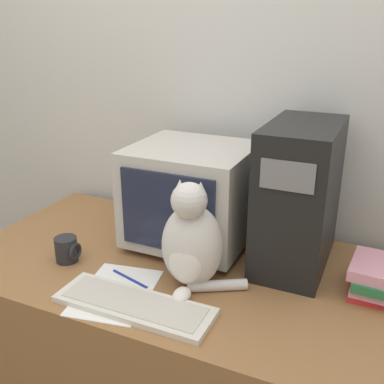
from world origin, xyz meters
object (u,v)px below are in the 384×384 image
at_px(mug, 67,249).
at_px(computer_tower, 299,196).
at_px(keyboard, 134,305).
at_px(pen, 130,279).
at_px(book_stack, 375,278).
at_px(cat, 192,243).
at_px(crt_monitor, 191,195).

bearing_deg(mug, computer_tower, 24.43).
xyz_separation_m(keyboard, pen, (-0.09, 0.12, -0.01)).
bearing_deg(book_stack, cat, -161.03).
distance_m(computer_tower, keyboard, 0.62).
distance_m(book_stack, mug, 0.99).
distance_m(pen, mug, 0.26).
xyz_separation_m(crt_monitor, keyboard, (0.02, -0.43, -0.18)).
xyz_separation_m(cat, book_stack, (0.52, 0.18, -0.09)).
bearing_deg(crt_monitor, mug, -138.01).
distance_m(crt_monitor, computer_tower, 0.38).
bearing_deg(keyboard, computer_tower, 52.18).
bearing_deg(pen, crt_monitor, 77.31).
relative_size(computer_tower, pen, 3.16).
distance_m(computer_tower, cat, 0.39).
relative_size(keyboard, cat, 1.34).
bearing_deg(mug, book_stack, 12.80).
bearing_deg(computer_tower, keyboard, -127.82).
bearing_deg(cat, book_stack, 12.54).
bearing_deg(keyboard, cat, 60.70).
bearing_deg(keyboard, mug, 158.22).
bearing_deg(mug, keyboard, -21.78).
bearing_deg(cat, mug, 178.84).
bearing_deg(book_stack, computer_tower, 159.38).
height_order(crt_monitor, book_stack, crt_monitor).
height_order(crt_monitor, keyboard, crt_monitor).
height_order(book_stack, mug, book_stack).
bearing_deg(computer_tower, book_stack, -20.62).
xyz_separation_m(pen, mug, (-0.26, 0.02, 0.04)).
bearing_deg(pen, book_stack, 18.56).
bearing_deg(crt_monitor, book_stack, -6.90).
distance_m(crt_monitor, mug, 0.47).
distance_m(keyboard, cat, 0.25).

